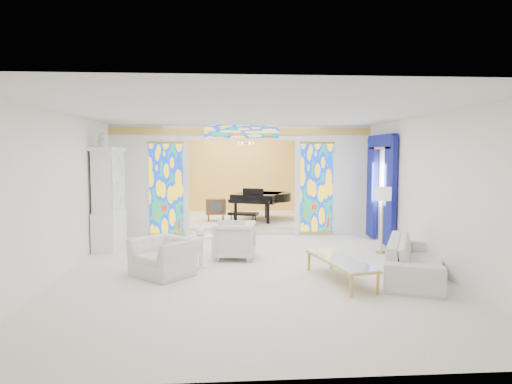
{
  "coord_description": "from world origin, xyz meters",
  "views": [
    {
      "loc": [
        -0.51,
        -10.35,
        2.27
      ],
      "look_at": [
        0.25,
        0.2,
        1.35
      ],
      "focal_mm": 32.0,
      "sensor_mm": 36.0,
      "label": 1
    }
  ],
  "objects": [
    {
      "name": "stained_glass_transom",
      "position": [
        0.0,
        1.89,
        2.82
      ],
      "size": [
        2.0,
        0.04,
        0.34
      ],
      "primitive_type": "cube",
      "color": "gold",
      "rests_on": "partition_wall"
    },
    {
      "name": "alcove_platform",
      "position": [
        0.0,
        4.1,
        0.09
      ],
      "size": [
        6.8,
        3.8,
        0.18
      ],
      "primitive_type": "cube",
      "color": "white",
      "rests_on": "floor"
    },
    {
      "name": "coffee_table",
      "position": [
        1.53,
        -2.62,
        0.37
      ],
      "size": [
        0.93,
        1.91,
        0.41
      ],
      "rotation": [
        0.0,
        0.0,
        0.21
      ],
      "color": "white",
      "rests_on": "floor"
    },
    {
      "name": "sofa",
      "position": [
        2.95,
        -2.49,
        0.35
      ],
      "size": [
        1.84,
        2.58,
        0.7
      ],
      "primitive_type": "imported",
      "rotation": [
        0.0,
        0.0,
        1.15
      ],
      "color": "white",
      "rests_on": "floor"
    },
    {
      "name": "grand_piano",
      "position": [
        0.71,
        3.64,
        0.87
      ],
      "size": [
        2.21,
        2.65,
        1.02
      ],
      "rotation": [
        0.0,
        0.0,
        -0.39
      ],
      "color": "black",
      "rests_on": "alcove_platform"
    },
    {
      "name": "stained_glass_right",
      "position": [
        2.03,
        1.89,
        1.3
      ],
      "size": [
        0.9,
        0.04,
        2.4
      ],
      "primitive_type": "cube",
      "color": "gold",
      "rests_on": "partition_wall"
    },
    {
      "name": "stained_glass_left",
      "position": [
        -2.03,
        1.89,
        1.3
      ],
      "size": [
        0.9,
        0.04,
        2.4
      ],
      "primitive_type": "cube",
      "color": "gold",
      "rests_on": "partition_wall"
    },
    {
      "name": "gold_curtain_back",
      "position": [
        0.0,
        5.88,
        1.5
      ],
      "size": [
        6.7,
        0.1,
        2.9
      ],
      "primitive_type": "cube",
      "color": "#E1AA4E",
      "rests_on": "wall_back"
    },
    {
      "name": "ceiling",
      "position": [
        0.0,
        0.0,
        3.0
      ],
      "size": [
        7.0,
        12.0,
        0.02
      ],
      "primitive_type": "cube",
      "color": "silver",
      "rests_on": "wall_back"
    },
    {
      "name": "armchair_right",
      "position": [
        -0.29,
        -0.72,
        0.4
      ],
      "size": [
        0.99,
        0.97,
        0.79
      ],
      "primitive_type": "imported",
      "rotation": [
        0.0,
        0.0,
        -1.72
      ],
      "color": "silver",
      "rests_on": "floor"
    },
    {
      "name": "wall_front",
      "position": [
        0.0,
        -6.0,
        1.5
      ],
      "size": [
        7.0,
        0.02,
        3.0
      ],
      "primitive_type": "cube",
      "color": "white",
      "rests_on": "floor"
    },
    {
      "name": "tv_console",
      "position": [
        -0.75,
        3.5,
        0.62
      ],
      "size": [
        0.62,
        0.45,
        0.67
      ],
      "rotation": [
        0.0,
        0.0,
        0.11
      ],
      "color": "brown",
      "rests_on": "alcove_platform"
    },
    {
      "name": "floor_lamp",
      "position": [
        3.04,
        -0.47,
        1.28
      ],
      "size": [
        0.48,
        0.48,
        1.49
      ],
      "rotation": [
        0.0,
        0.0,
        -0.42
      ],
      "color": "gold",
      "rests_on": "floor"
    },
    {
      "name": "chandelier",
      "position": [
        0.2,
        4.0,
        2.55
      ],
      "size": [
        0.48,
        0.48,
        0.3
      ],
      "primitive_type": "cylinder",
      "color": "gold",
      "rests_on": "ceiling"
    },
    {
      "name": "side_table",
      "position": [
        -0.96,
        -1.4,
        0.41
      ],
      "size": [
        0.67,
        0.67,
        0.63
      ],
      "rotation": [
        0.0,
        0.0,
        0.42
      ],
      "color": "white",
      "rests_on": "floor"
    },
    {
      "name": "partition_wall",
      "position": [
        0.0,
        2.0,
        1.65
      ],
      "size": [
        7.0,
        0.22,
        3.0
      ],
      "color": "white",
      "rests_on": "floor"
    },
    {
      "name": "blue_drapes",
      "position": [
        3.4,
        0.7,
        1.58
      ],
      "size": [
        0.14,
        1.85,
        2.65
      ],
      "color": "navy",
      "rests_on": "wall_right"
    },
    {
      "name": "floor",
      "position": [
        0.0,
        0.0,
        0.0
      ],
      "size": [
        12.0,
        12.0,
        0.0
      ],
      "primitive_type": "plane",
      "color": "white",
      "rests_on": "ground"
    },
    {
      "name": "china_cabinet",
      "position": [
        -3.22,
        0.6,
        1.17
      ],
      "size": [
        0.56,
        1.46,
        2.72
      ],
      "color": "white",
      "rests_on": "floor"
    },
    {
      "name": "wall_left",
      "position": [
        -3.5,
        0.0,
        1.5
      ],
      "size": [
        0.02,
        12.0,
        3.0
      ],
      "primitive_type": "cube",
      "color": "white",
      "rests_on": "floor"
    },
    {
      "name": "vase",
      "position": [
        -0.96,
        -1.4,
        0.73
      ],
      "size": [
        0.23,
        0.23,
        0.21
      ],
      "primitive_type": "imported",
      "rotation": [
        0.0,
        0.0,
        0.15
      ],
      "color": "white",
      "rests_on": "side_table"
    },
    {
      "name": "armchair_left",
      "position": [
        -1.6,
        -1.98,
        0.34
      ],
      "size": [
        1.4,
        1.39,
        0.68
      ],
      "primitive_type": "imported",
      "rotation": [
        0.0,
        0.0,
        -0.73
      ],
      "color": "silver",
      "rests_on": "floor"
    },
    {
      "name": "wall_back",
      "position": [
        0.0,
        6.0,
        1.5
      ],
      "size": [
        7.0,
        0.02,
        3.0
      ],
      "primitive_type": "cube",
      "color": "white",
      "rests_on": "floor"
    },
    {
      "name": "wall_right",
      "position": [
        3.5,
        0.0,
        1.5
      ],
      "size": [
        0.02,
        12.0,
        3.0
      ],
      "primitive_type": "cube",
      "color": "white",
      "rests_on": "floor"
    }
  ]
}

